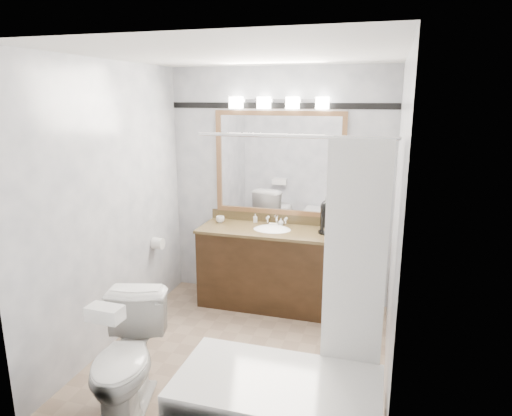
{
  "coord_description": "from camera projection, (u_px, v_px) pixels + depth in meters",
  "views": [
    {
      "loc": [
        1.11,
        -3.4,
        2.2
      ],
      "look_at": [
        0.02,
        0.35,
        1.24
      ],
      "focal_mm": 32.0,
      "sensor_mm": 36.0,
      "label": 1
    }
  ],
  "objects": [
    {
      "name": "bathtub",
      "position": [
        281.0,
        401.0,
        2.94
      ],
      "size": [
        1.3,
        0.75,
        1.96
      ],
      "color": "white",
      "rests_on": "ground"
    },
    {
      "name": "tissue_box",
      "position": [
        105.0,
        313.0,
        2.9
      ],
      "size": [
        0.23,
        0.13,
        0.09
      ],
      "primitive_type": "cube",
      "rotation": [
        0.0,
        0.0,
        -0.04
      ],
      "color": "white",
      "rests_on": "toilet"
    },
    {
      "name": "soap_bottle_a",
      "position": [
        255.0,
        218.0,
        4.99
      ],
      "size": [
        0.05,
        0.05,
        0.09
      ],
      "primitive_type": "imported",
      "rotation": [
        0.0,
        0.0,
        0.35
      ],
      "color": "white",
      "rests_on": "vanity"
    },
    {
      "name": "toilet",
      "position": [
        127.0,
        359.0,
        3.19
      ],
      "size": [
        0.64,
        0.88,
        0.81
      ],
      "primitive_type": "imported",
      "rotation": [
        0.0,
        0.0,
        0.26
      ],
      "color": "white",
      "rests_on": "ground"
    },
    {
      "name": "soap_bottle_b",
      "position": [
        281.0,
        222.0,
        4.88
      ],
      "size": [
        0.06,
        0.06,
        0.08
      ],
      "primitive_type": "imported",
      "rotation": [
        0.0,
        0.0,
        0.1
      ],
      "color": "white",
      "rests_on": "vanity"
    },
    {
      "name": "coffee_maker",
      "position": [
        327.0,
        216.0,
        4.61
      ],
      "size": [
        0.17,
        0.22,
        0.33
      ],
      "rotation": [
        0.0,
        0.0,
        0.07
      ],
      "color": "black",
      "rests_on": "vanity"
    },
    {
      "name": "soap_bar",
      "position": [
        273.0,
        225.0,
        4.85
      ],
      "size": [
        0.1,
        0.07,
        0.03
      ],
      "primitive_type": "cube",
      "rotation": [
        0.0,
        0.0,
        0.17
      ],
      "color": "beige",
      "rests_on": "vanity"
    },
    {
      "name": "cup_left",
      "position": [
        220.0,
        219.0,
        4.98
      ],
      "size": [
        0.1,
        0.1,
        0.07
      ],
      "primitive_type": "imported",
      "rotation": [
        0.0,
        0.0,
        0.1
      ],
      "color": "white",
      "rests_on": "vanity"
    },
    {
      "name": "vanity",
      "position": [
        272.0,
        266.0,
        4.84
      ],
      "size": [
        1.53,
        0.58,
        0.97
      ],
      "color": "black",
      "rests_on": "ground"
    },
    {
      "name": "tp_roll",
      "position": [
        158.0,
        243.0,
        4.76
      ],
      "size": [
        0.11,
        0.12,
        0.12
      ],
      "primitive_type": "cylinder",
      "rotation": [
        0.0,
        1.57,
        0.0
      ],
      "color": "white",
      "rests_on": "room"
    },
    {
      "name": "room",
      "position": [
        242.0,
        216.0,
        3.7
      ],
      "size": [
        2.42,
        2.62,
        2.52
      ],
      "color": "gray",
      "rests_on": "ground"
    },
    {
      "name": "mirror",
      "position": [
        279.0,
        164.0,
        4.83
      ],
      "size": [
        1.4,
        0.04,
        1.1
      ],
      "color": "#956843",
      "rests_on": "room"
    },
    {
      "name": "vanity_light_bar",
      "position": [
        278.0,
        102.0,
        4.63
      ],
      "size": [
        1.02,
        0.14,
        0.12
      ],
      "color": "silver",
      "rests_on": "room"
    },
    {
      "name": "accent_stripe",
      "position": [
        280.0,
        106.0,
        4.7
      ],
      "size": [
        2.4,
        0.01,
        0.06
      ],
      "primitive_type": "cube",
      "color": "black",
      "rests_on": "room"
    }
  ]
}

